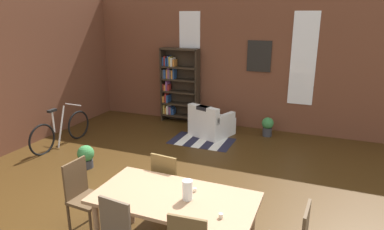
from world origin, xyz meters
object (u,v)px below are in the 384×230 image
(potted_plant_by_shelf, at_px, (268,126))
(vase_on_table, at_px, (187,190))
(dining_table, at_px, (175,203))
(bookshelf_tall, at_px, (177,85))
(bicycle_second, at_px, (61,131))
(dining_chair_far_left, at_px, (168,183))
(potted_plant_corner, at_px, (86,156))
(dining_chair_head_left, at_px, (83,194))
(armchair_white, at_px, (211,124))

(potted_plant_by_shelf, bearing_deg, vase_on_table, -91.54)
(dining_table, relative_size, bookshelf_tall, 0.96)
(vase_on_table, bearing_deg, bicycle_second, 150.04)
(dining_table, xyz_separation_m, vase_on_table, (0.16, 0.00, 0.20))
(bicycle_second, bearing_deg, dining_chair_far_left, -25.02)
(potted_plant_by_shelf, bearing_deg, dining_table, -93.53)
(vase_on_table, xyz_separation_m, dining_chair_far_left, (-0.57, 0.69, -0.36))
(bookshelf_tall, xyz_separation_m, potted_plant_corner, (-0.38, -3.23, -0.74))
(vase_on_table, height_order, potted_plant_by_shelf, vase_on_table)
(dining_table, bearing_deg, vase_on_table, 0.00)
(vase_on_table, bearing_deg, bookshelf_tall, 115.64)
(bicycle_second, bearing_deg, dining_chair_head_left, -42.56)
(armchair_white, relative_size, bicycle_second, 0.61)
(dining_chair_far_left, distance_m, bicycle_second, 3.63)
(dining_chair_far_left, relative_size, bookshelf_tall, 0.50)
(dining_chair_head_left, bearing_deg, dining_chair_far_left, 38.31)
(vase_on_table, distance_m, potted_plant_by_shelf, 4.52)
(dining_chair_far_left, xyz_separation_m, potted_plant_by_shelf, (0.69, 3.79, -0.27))
(dining_chair_head_left, bearing_deg, bicycle_second, 137.44)
(dining_chair_head_left, bearing_deg, vase_on_table, -0.21)
(vase_on_table, xyz_separation_m, bookshelf_tall, (-2.28, 4.76, 0.10))
(bicycle_second, relative_size, potted_plant_by_shelf, 3.80)
(dining_chair_head_left, relative_size, bookshelf_tall, 0.50)
(armchair_white, distance_m, bicycle_second, 3.29)
(bookshelf_tall, distance_m, potted_plant_by_shelf, 2.53)
(potted_plant_by_shelf, bearing_deg, bicycle_second, -150.45)
(potted_plant_corner, bearing_deg, bicycle_second, 149.77)
(potted_plant_by_shelf, relative_size, potted_plant_corner, 1.04)
(bicycle_second, distance_m, potted_plant_by_shelf, 4.57)
(bicycle_second, height_order, potted_plant_by_shelf, bicycle_second)
(potted_plant_corner, bearing_deg, dining_chair_head_left, -51.29)
(potted_plant_corner, bearing_deg, armchair_white, 58.46)
(bicycle_second, bearing_deg, potted_plant_corner, -30.23)
(dining_chair_head_left, xyz_separation_m, potted_plant_corner, (-1.22, 1.52, -0.28))
(dining_chair_far_left, height_order, bookshelf_tall, bookshelf_tall)
(dining_table, xyz_separation_m, dining_chair_head_left, (-1.28, 0.01, -0.16))
(dining_table, xyz_separation_m, potted_plant_corner, (-2.50, 1.53, -0.45))
(dining_table, height_order, dining_chair_far_left, dining_chair_far_left)
(bicycle_second, height_order, potted_plant_corner, bicycle_second)
(dining_table, relative_size, potted_plant_by_shelf, 4.11)
(dining_table, relative_size, potted_plant_corner, 4.26)
(vase_on_table, relative_size, bicycle_second, 0.13)
(armchair_white, relative_size, potted_plant_by_shelf, 2.31)
(vase_on_table, distance_m, dining_chair_head_left, 1.49)
(armchair_white, bearing_deg, potted_plant_by_shelf, 19.43)
(dining_chair_head_left, bearing_deg, potted_plant_by_shelf, 70.76)
(dining_chair_head_left, bearing_deg, potted_plant_corner, 128.71)
(armchair_white, xyz_separation_m, bicycle_second, (-2.74, -1.82, 0.05))
(dining_chair_far_left, relative_size, potted_plant_corner, 2.22)
(dining_chair_far_left, distance_m, armchair_white, 3.40)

